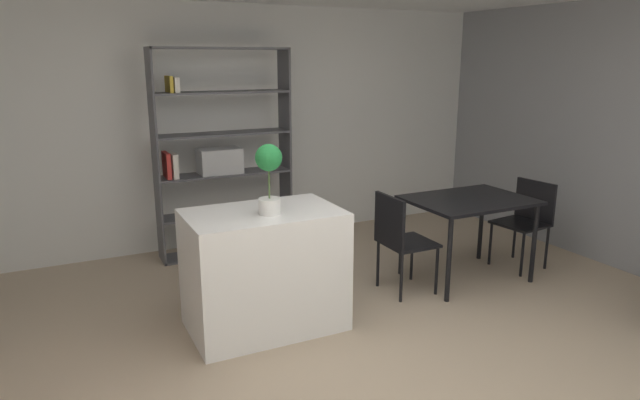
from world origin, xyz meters
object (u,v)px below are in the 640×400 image
(potted_plant_on_island, at_px, (269,172))
(dining_table, at_px, (469,207))
(open_bookshelf, at_px, (219,154))
(dining_chair_window_side, at_px, (527,215))
(kitchen_island, at_px, (264,270))
(dining_chair_island_side, at_px, (399,235))

(potted_plant_on_island, xyz_separation_m, dining_table, (2.05, 0.18, -0.55))
(open_bookshelf, height_order, dining_chair_window_side, open_bookshelf)
(open_bookshelf, bearing_deg, potted_plant_on_island, -95.32)
(kitchen_island, bearing_deg, dining_chair_window_side, 2.13)
(dining_table, height_order, dining_chair_window_side, dining_chair_window_side)
(dining_table, bearing_deg, open_bookshelf, 137.19)
(dining_chair_window_side, bearing_deg, kitchen_island, -94.58)
(kitchen_island, bearing_deg, potted_plant_on_island, -74.90)
(kitchen_island, distance_m, potted_plant_on_island, 0.79)
(kitchen_island, bearing_deg, open_bookshelf, 83.69)
(kitchen_island, xyz_separation_m, dining_table, (2.08, 0.09, 0.23))
(kitchen_island, height_order, dining_table, kitchen_island)
(open_bookshelf, bearing_deg, dining_chair_window_side, -33.14)
(open_bookshelf, height_order, dining_chair_island_side, open_bookshelf)
(dining_table, xyz_separation_m, dining_chair_window_side, (0.77, 0.01, -0.18))
(kitchen_island, xyz_separation_m, dining_chair_window_side, (2.85, 0.11, 0.05))
(dining_chair_window_side, bearing_deg, open_bookshelf, -129.84)
(dining_table, bearing_deg, dining_chair_window_side, 0.81)
(kitchen_island, height_order, potted_plant_on_island, potted_plant_on_island)
(open_bookshelf, height_order, dining_table, open_bookshelf)
(potted_plant_on_island, height_order, open_bookshelf, open_bookshelf)
(kitchen_island, xyz_separation_m, potted_plant_on_island, (0.02, -0.09, 0.78))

